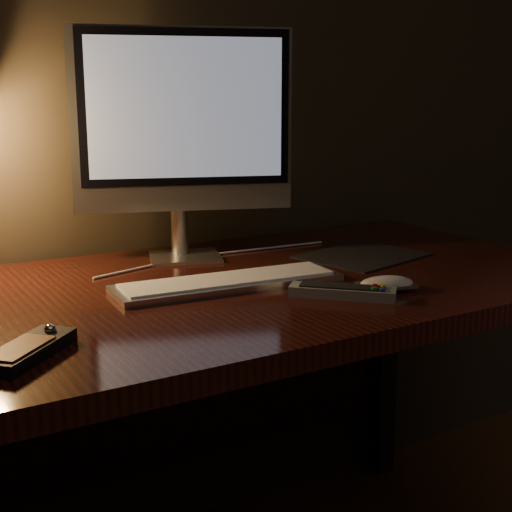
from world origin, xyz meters
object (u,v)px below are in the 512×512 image
keyboard (228,282)px  media_remote (28,350)px  tv_remote (342,291)px  monitor (183,125)px  desk (184,341)px  mouse (387,286)px

keyboard → media_remote: size_ratio=2.78×
tv_remote → monitor: bearing=148.8°
desk → keyboard: bearing=-61.1°
monitor → keyboard: (-0.03, -0.25, -0.28)m
monitor → media_remote: 0.68m
monitor → keyboard: 0.38m
media_remote → tv_remote: media_remote is taller
keyboard → tv_remote: size_ratio=2.61×
desk → monitor: 0.46m
monitor → media_remote: size_ratio=3.12×
mouse → media_remote: size_ratio=0.65×
keyboard → media_remote: media_remote is taller
desk → mouse: (0.29, -0.27, 0.14)m
desk → tv_remote: (0.19, -0.27, 0.14)m
media_remote → monitor: bearing=1.3°
monitor → tv_remote: (0.11, -0.42, -0.28)m
desk → tv_remote: 0.36m
mouse → media_remote: bearing=-161.6°
desk → media_remote: media_remote is taller
keyboard → mouse: 0.29m
desk → tv_remote: size_ratio=9.54×
mouse → media_remote: 0.65m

